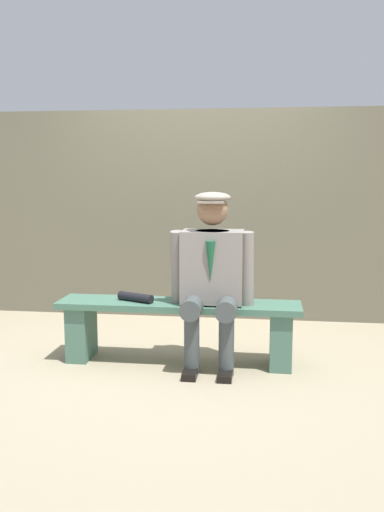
# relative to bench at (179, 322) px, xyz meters

# --- Properties ---
(ground_plane) EXTENTS (30.00, 30.00, 0.00)m
(ground_plane) POSITION_rel_bench_xyz_m (0.00, 0.00, -0.31)
(ground_plane) COLOR gray
(bench) EXTENTS (1.82, 0.37, 0.47)m
(bench) POSITION_rel_bench_xyz_m (0.00, 0.00, 0.00)
(bench) COLOR #406A56
(bench) RESTS_ON ground
(seated_man) EXTENTS (0.62, 0.55, 1.29)m
(seated_man) POSITION_rel_bench_xyz_m (-0.25, 0.05, 0.40)
(seated_man) COLOR gray
(seated_man) RESTS_ON ground
(rolled_magazine) EXTENTS (0.30, 0.18, 0.07)m
(rolled_magazine) POSITION_rel_bench_xyz_m (0.32, 0.03, 0.19)
(rolled_magazine) COLOR black
(rolled_magazine) RESTS_ON bench
(stadium_wall) EXTENTS (12.00, 0.24, 2.03)m
(stadium_wall) POSITION_rel_bench_xyz_m (0.00, -1.48, 0.71)
(stadium_wall) COLOR #65614E
(stadium_wall) RESTS_ON ground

